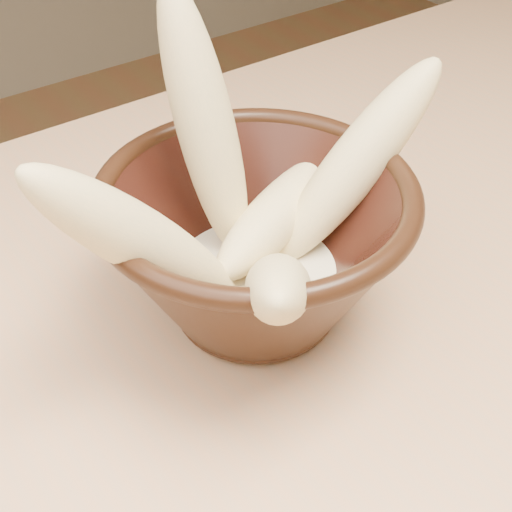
{
  "coord_description": "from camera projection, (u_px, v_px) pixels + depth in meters",
  "views": [
    {
      "loc": [
        -0.35,
        -0.18,
        1.08
      ],
      "look_at": [
        -0.15,
        0.09,
        0.8
      ],
      "focal_mm": 50.0,
      "sensor_mm": 36.0,
      "label": 1
    }
  ],
  "objects": [
    {
      "name": "banana_left",
      "position": [
        141.0,
        241.0,
        0.37
      ],
      "size": [
        0.13,
        0.05,
        0.14
      ],
      "primitive_type": "ellipsoid",
      "rotation": [
        0.71,
        0.0,
        -1.69
      ],
      "color": "#F8DA92",
      "rests_on": "bowl"
    },
    {
      "name": "bowl",
      "position": [
        256.0,
        245.0,
        0.43
      ],
      "size": [
        0.19,
        0.19,
        0.1
      ],
      "rotation": [
        0.0,
        0.0,
        -0.25
      ],
      "color": "black",
      "rests_on": "table"
    },
    {
      "name": "banana_front",
      "position": [
        278.0,
        287.0,
        0.38
      ],
      "size": [
        0.11,
        0.12,
        0.1
      ],
      "primitive_type": "ellipsoid",
      "rotation": [
        0.94,
        0.0,
        -0.67
      ],
      "color": "#F8DA92",
      "rests_on": "bowl"
    },
    {
      "name": "banana_across",
      "position": [
        279.0,
        214.0,
        0.45
      ],
      "size": [
        0.14,
        0.08,
        0.04
      ],
      "primitive_type": "ellipsoid",
      "rotation": [
        1.5,
        0.0,
        1.94
      ],
      "color": "#F8DA92",
      "rests_on": "bowl"
    },
    {
      "name": "table",
      "position": [
        485.0,
        373.0,
        0.53
      ],
      "size": [
        1.2,
        0.8,
        0.75
      ],
      "color": "tan",
      "rests_on": "ground"
    },
    {
      "name": "banana_upright",
      "position": [
        205.0,
        126.0,
        0.42
      ],
      "size": [
        0.05,
        0.09,
        0.17
      ],
      "primitive_type": "ellipsoid",
      "rotation": [
        0.29,
        0.0,
        3.32
      ],
      "color": "#F8DA92",
      "rests_on": "bowl"
    },
    {
      "name": "milk_puddle",
      "position": [
        256.0,
        276.0,
        0.45
      ],
      "size": [
        0.11,
        0.11,
        0.01
      ],
      "primitive_type": "cylinder",
      "color": "beige",
      "rests_on": "bowl"
    },
    {
      "name": "banana_right",
      "position": [
        357.0,
        163.0,
        0.44
      ],
      "size": [
        0.14,
        0.05,
        0.14
      ],
      "primitive_type": "ellipsoid",
      "rotation": [
        0.79,
        0.0,
        1.48
      ],
      "color": "#F8DA92",
      "rests_on": "bowl"
    }
  ]
}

